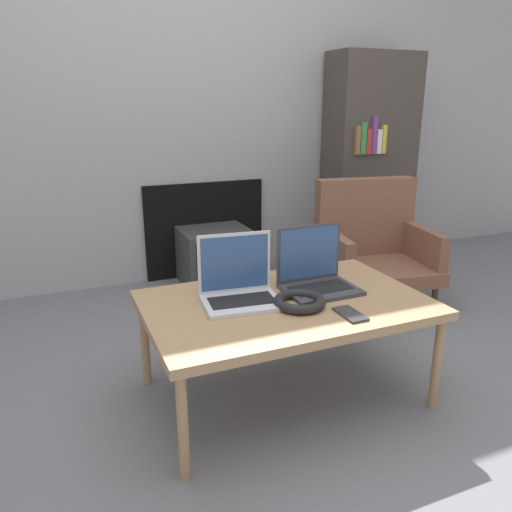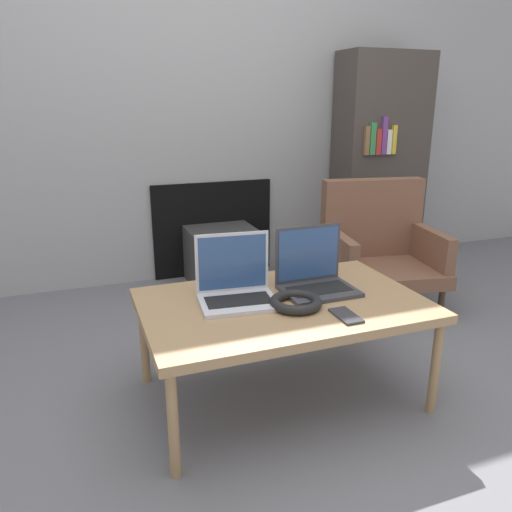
{
  "view_description": "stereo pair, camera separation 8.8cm",
  "coord_description": "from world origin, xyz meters",
  "px_view_note": "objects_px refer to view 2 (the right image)",
  "views": [
    {
      "loc": [
        -0.81,
        -1.42,
        1.17
      ],
      "look_at": [
        0.0,
        0.5,
        0.52
      ],
      "focal_mm": 35.0,
      "sensor_mm": 36.0,
      "label": 1
    },
    {
      "loc": [
        -0.73,
        -1.45,
        1.17
      ],
      "look_at": [
        0.0,
        0.5,
        0.52
      ],
      "focal_mm": 35.0,
      "sensor_mm": 36.0,
      "label": 2
    }
  ],
  "objects_px": {
    "armchair": "(378,244)",
    "tv": "(222,256)",
    "laptop_right": "(314,275)",
    "headphones": "(296,302)",
    "phone": "(346,316)",
    "laptop_left": "(236,286)"
  },
  "relations": [
    {
      "from": "phone",
      "to": "armchair",
      "type": "distance_m",
      "value": 1.24
    },
    {
      "from": "laptop_right",
      "to": "tv",
      "type": "bearing_deg",
      "value": 89.98
    },
    {
      "from": "laptop_left",
      "to": "headphones",
      "type": "bearing_deg",
      "value": -31.1
    },
    {
      "from": "laptop_left",
      "to": "headphones",
      "type": "height_order",
      "value": "laptop_left"
    },
    {
      "from": "tv",
      "to": "laptop_right",
      "type": "bearing_deg",
      "value": -89.6
    },
    {
      "from": "headphones",
      "to": "tv",
      "type": "distance_m",
      "value": 1.48
    },
    {
      "from": "headphones",
      "to": "tv",
      "type": "relative_size",
      "value": 0.45
    },
    {
      "from": "headphones",
      "to": "phone",
      "type": "relative_size",
      "value": 1.41
    },
    {
      "from": "laptop_left",
      "to": "tv",
      "type": "distance_m",
      "value": 1.38
    },
    {
      "from": "phone",
      "to": "armchair",
      "type": "height_order",
      "value": "armchair"
    },
    {
      "from": "laptop_right",
      "to": "headphones",
      "type": "distance_m",
      "value": 0.21
    },
    {
      "from": "laptop_right",
      "to": "phone",
      "type": "xyz_separation_m",
      "value": [
        -0.02,
        -0.29,
        -0.06
      ]
    },
    {
      "from": "laptop_left",
      "to": "headphones",
      "type": "relative_size",
      "value": 1.59
    },
    {
      "from": "laptop_left",
      "to": "laptop_right",
      "type": "distance_m",
      "value": 0.34
    },
    {
      "from": "laptop_right",
      "to": "phone",
      "type": "bearing_deg",
      "value": -93.98
    },
    {
      "from": "laptop_left",
      "to": "laptop_right",
      "type": "bearing_deg",
      "value": 6.02
    },
    {
      "from": "phone",
      "to": "tv",
      "type": "bearing_deg",
      "value": 89.68
    },
    {
      "from": "armchair",
      "to": "tv",
      "type": "bearing_deg",
      "value": 150.5
    },
    {
      "from": "armchair",
      "to": "headphones",
      "type": "bearing_deg",
      "value": -128.28
    },
    {
      "from": "headphones",
      "to": "armchair",
      "type": "height_order",
      "value": "armchair"
    },
    {
      "from": "phone",
      "to": "laptop_left",
      "type": "bearing_deg",
      "value": 138.03
    },
    {
      "from": "laptop_right",
      "to": "armchair",
      "type": "distance_m",
      "value": 1.02
    }
  ]
}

